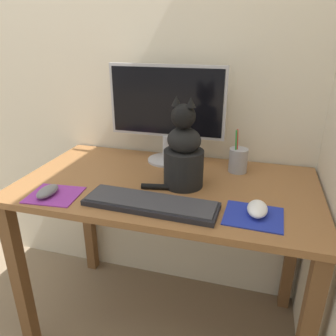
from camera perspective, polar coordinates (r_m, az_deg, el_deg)
name	(u,v)px	position (r m, az deg, el deg)	size (l,w,h in m)	color
ground_plane	(167,323)	(1.71, -0.14, -25.37)	(12.00, 12.00, 0.00)	#847056
wall_back	(189,38)	(1.48, 3.76, 21.64)	(7.00, 0.04, 2.50)	beige
desk	(167,209)	(1.32, -0.17, -7.10)	(1.14, 0.63, 0.74)	brown
monitor	(167,108)	(1.41, -0.24, 10.37)	(0.50, 0.17, 0.42)	#B2B2B7
keyboard	(151,203)	(1.09, -3.05, -6.17)	(0.45, 0.15, 0.02)	black
mousepad_left	(54,195)	(1.24, -19.17, -4.45)	(0.19, 0.17, 0.00)	purple
mousepad_right	(253,216)	(1.07, 14.66, -8.12)	(0.19, 0.17, 0.00)	#1E2D9E
computer_mouse_left	(48,191)	(1.23, -20.24, -3.83)	(0.06, 0.10, 0.03)	slate
computer_mouse_right	(257,209)	(1.08, 15.29, -6.87)	(0.06, 0.11, 0.04)	white
cat	(183,154)	(1.20, 2.69, 2.40)	(0.23, 0.17, 0.34)	black
pen_cup	(238,160)	(1.38, 12.12, 1.37)	(0.08, 0.08, 0.18)	#99999E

